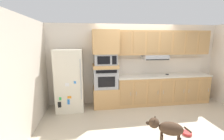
{
  "coord_description": "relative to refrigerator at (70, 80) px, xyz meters",
  "views": [
    {
      "loc": [
        -1.5,
        -3.88,
        2.03
      ],
      "look_at": [
        -0.83,
        0.51,
        1.17
      ],
      "focal_mm": 25.5,
      "sensor_mm": 36.0,
      "label": 1
    }
  ],
  "objects": [
    {
      "name": "dog_food_bowl",
      "position": [
        2.62,
        -1.72,
        -0.85
      ],
      "size": [
        0.2,
        0.2,
        0.06
      ],
      "color": "red",
      "rests_on": "ground"
    },
    {
      "name": "lower_cabinet_run",
      "position": [
        2.9,
        0.07,
        -0.44
      ],
      "size": [
        2.97,
        0.63,
        0.88
      ],
      "color": "tan",
      "rests_on": "ground"
    },
    {
      "name": "refrigerator",
      "position": [
        0.0,
        0.0,
        0.0
      ],
      "size": [
        0.76,
        0.73,
        1.76
      ],
      "color": "silver",
      "rests_on": "ground"
    },
    {
      "name": "appliance_mid_shelf",
      "position": [
        1.04,
        0.07,
        0.37
      ],
      "size": [
        0.74,
        0.62,
        0.1
      ],
      "primitive_type": "cube",
      "color": "tan",
      "rests_on": "built_in_oven"
    },
    {
      "name": "side_panel_left",
      "position": [
        -0.76,
        -0.68,
        0.37
      ],
      "size": [
        0.12,
        7.1,
        2.5
      ],
      "primitive_type": "cube",
      "color": "silver",
      "rests_on": "ground"
    },
    {
      "name": "screwdriver",
      "position": [
        3.04,
        0.08,
        0.05
      ],
      "size": [
        0.17,
        0.17,
        0.03
      ],
      "color": "black",
      "rests_on": "countertop_slab"
    },
    {
      "name": "oven_base_cabinet",
      "position": [
        1.04,
        0.07,
        -0.58
      ],
      "size": [
        0.74,
        0.62,
        0.6
      ],
      "primitive_type": "cube",
      "color": "tan",
      "rests_on": "ground"
    },
    {
      "name": "appliance_upper_cabinet",
      "position": [
        1.04,
        0.07,
        1.08
      ],
      "size": [
        0.74,
        0.62,
        0.68
      ],
      "primitive_type": "cube",
      "color": "tan",
      "rests_on": "microwave"
    },
    {
      "name": "upper_cabinet_with_hood",
      "position": [
        2.88,
        0.19,
        1.02
      ],
      "size": [
        2.97,
        0.48,
        0.88
      ],
      "color": "tan",
      "rests_on": "backsplash_panel"
    },
    {
      "name": "dog",
      "position": [
        2.0,
        -1.97,
        -0.52
      ],
      "size": [
        0.79,
        0.44,
        0.55
      ],
      "rotation": [
        0.0,
        0.0,
        2.71
      ],
      "color": "#473323",
      "rests_on": "ground"
    },
    {
      "name": "back_kitchen_wall",
      "position": [
        2.04,
        0.43,
        0.37
      ],
      "size": [
        6.2,
        0.12,
        2.5
      ],
      "primitive_type": "cube",
      "color": "silver",
      "rests_on": "ground"
    },
    {
      "name": "backsplash_panel",
      "position": [
        2.9,
        0.36,
        0.29
      ],
      "size": [
        3.01,
        0.02,
        0.5
      ],
      "primitive_type": "cube",
      "color": "white",
      "rests_on": "countertop_slab"
    },
    {
      "name": "countertop_slab",
      "position": [
        2.9,
        0.07,
        0.02
      ],
      "size": [
        3.01,
        0.64,
        0.04
      ],
      "primitive_type": "cube",
      "color": "silver",
      "rests_on": "lower_cabinet_run"
    },
    {
      "name": "ground_plane",
      "position": [
        2.04,
        -0.68,
        -0.88
      ],
      "size": [
        9.6,
        9.6,
        0.0
      ],
      "primitive_type": "plane",
      "color": "beige"
    },
    {
      "name": "built_in_oven",
      "position": [
        1.04,
        0.07,
        0.02
      ],
      "size": [
        0.7,
        0.62,
        0.6
      ],
      "color": "#A8AAAF",
      "rests_on": "oven_base_cabinet"
    },
    {
      "name": "microwave",
      "position": [
        1.04,
        0.07,
        0.58
      ],
      "size": [
        0.64,
        0.54,
        0.32
      ],
      "color": "#A8AAAF",
      "rests_on": "appliance_mid_shelf"
    }
  ]
}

